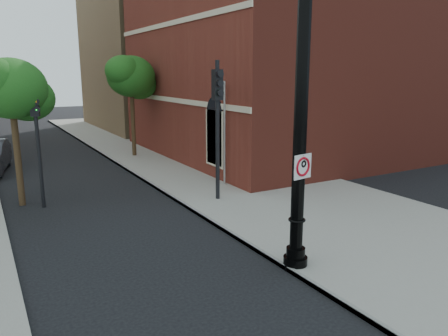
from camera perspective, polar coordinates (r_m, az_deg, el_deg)
ground at (r=10.78m, az=-1.58°, el=-15.08°), size 120.00×120.00×0.00m
sidewalk_right at (r=21.78m, az=-0.03°, el=-0.64°), size 8.00×60.00×0.12m
curb_edge at (r=20.18m, az=-9.84°, el=-1.86°), size 0.10×60.00×0.14m
brick_wall_building at (r=30.41m, az=13.16°, el=14.50°), size 22.30×16.30×12.50m
bg_building_tan_b at (r=43.61m, az=-1.64°, el=15.05°), size 22.00×14.00×14.00m
lamppost at (r=10.76m, az=9.88°, el=3.71°), size 0.62×0.62×7.33m
no_parking_sign at (r=10.72m, az=10.25°, el=0.21°), size 0.60×0.15×0.61m
traffic_signal_left at (r=17.25m, az=-23.30°, el=5.36°), size 0.36×0.41×4.69m
traffic_signal_right at (r=16.55m, az=-0.84°, el=7.82°), size 0.34×0.44×5.42m
utility_pole at (r=18.92m, az=0.07°, el=4.30°), size 0.09×0.09×4.62m
street_tree_a at (r=17.86m, az=-25.97°, el=9.14°), size 3.05×2.76×5.50m
street_tree_c at (r=26.32m, az=-11.99°, el=11.49°), size 3.29×2.97×5.93m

